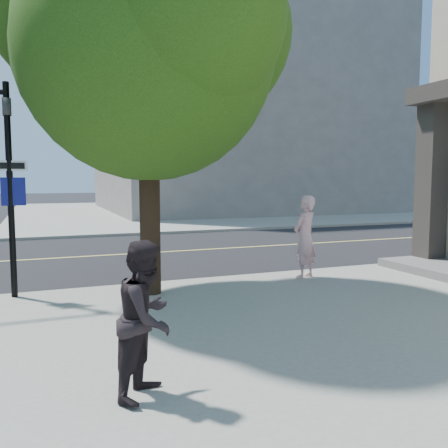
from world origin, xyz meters
name	(u,v)px	position (x,y,z in m)	size (l,w,h in m)	color
ground	(0,301)	(0.00, 0.00, 0.00)	(140.00, 140.00, 0.00)	black
road_ew	(13,261)	(0.00, 4.50, 0.01)	(140.00, 9.00, 0.01)	black
sidewalk_ne	(232,210)	(13.50, 21.50, 0.06)	(29.00, 25.00, 0.12)	gray
filler_ne	(236,110)	(14.00, 22.00, 7.12)	(18.00, 16.00, 14.00)	slate
man_on_phone	(305,237)	(5.97, -0.79, 1.00)	(0.64, 0.42, 1.77)	#E1A7AA
pedestrian	(147,318)	(1.66, -4.98, 0.89)	(0.74, 0.58, 1.53)	black
street_tree	(154,22)	(2.74, -0.92, 5.01)	(5.70, 5.19, 7.57)	black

